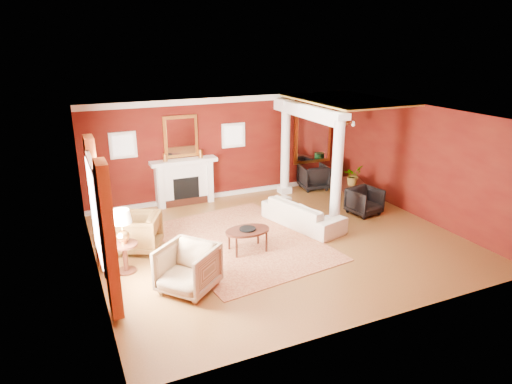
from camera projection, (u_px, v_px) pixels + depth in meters
name	position (u px, v px, depth m)	size (l,w,h in m)	color
ground	(279.00, 240.00, 10.59)	(8.00, 8.00, 0.00)	brown
room_shell	(281.00, 156.00, 9.94)	(8.04, 7.04, 2.92)	#5B180C
fireplace	(184.00, 182.00, 12.74)	(1.85, 0.42, 1.29)	white
overmantel_mirror	(181.00, 136.00, 12.46)	(0.95, 0.07, 1.15)	gold
flank_window_left	(123.00, 145.00, 11.90)	(0.70, 0.07, 0.70)	white
flank_window_right	(233.00, 135.00, 13.10)	(0.70, 0.07, 0.70)	white
left_window	(101.00, 218.00, 8.10)	(0.21, 2.55, 2.60)	white
column_front	(337.00, 170.00, 11.05)	(0.36, 0.36, 2.80)	white
column_back	(285.00, 147.00, 13.38)	(0.36, 0.36, 2.80)	white
header_beam	(306.00, 111.00, 12.05)	(0.30, 3.20, 0.32)	white
amber_ceiling	(346.00, 100.00, 12.28)	(2.30, 3.40, 0.04)	gold
dining_mirror	(313.00, 136.00, 14.20)	(1.30, 0.07, 1.70)	gold
chandelier	(345.00, 122.00, 12.54)	(0.60, 0.62, 0.75)	#BC833B
crown_trim	(225.00, 100.00, 12.67)	(8.00, 0.08, 0.16)	white
base_trim	(227.00, 194.00, 13.56)	(8.00, 0.08, 0.12)	white
rug	(242.00, 241.00, 10.51)	(3.10, 4.13, 0.02)	maroon
sofa	(303.00, 210.00, 11.28)	(2.18, 0.64, 0.85)	white
armchair_leopard	(138.00, 231.00, 9.95)	(0.90, 0.84, 0.92)	black
armchair_stripe	(188.00, 266.00, 8.34)	(0.95, 0.89, 0.97)	tan
coffee_table	(248.00, 232.00, 9.91)	(1.00, 1.00, 0.51)	black
coffee_book	(243.00, 225.00, 9.90)	(0.15, 0.02, 0.20)	black
side_table	(123.00, 232.00, 8.88)	(0.53, 0.53, 1.33)	black
dining_table	(352.00, 187.00, 13.05)	(1.45, 0.51, 0.81)	black
dining_chair_near	(365.00, 200.00, 12.05)	(0.75, 0.71, 0.77)	black
dining_chair_far	(313.00, 176.00, 14.09)	(0.80, 0.75, 0.82)	black
green_urn	(338.00, 176.00, 14.31)	(0.36, 0.36, 0.85)	#143F1C
potted_plant	(353.00, 167.00, 12.76)	(0.50, 0.56, 0.43)	#26591E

